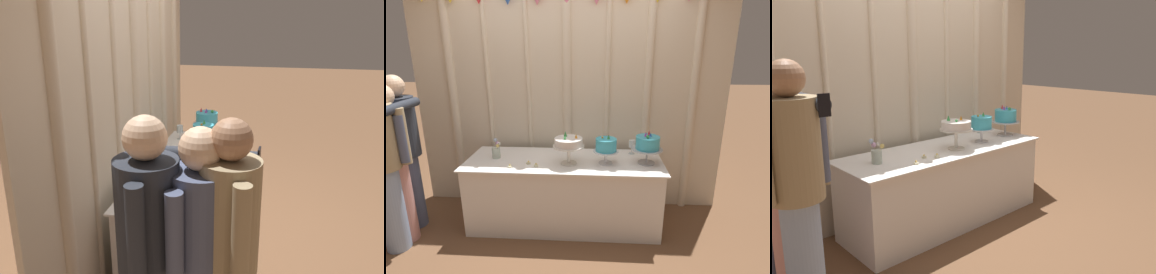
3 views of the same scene
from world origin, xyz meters
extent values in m
plane|color=brown|center=(0.00, 0.00, 0.00)|extent=(24.00, 24.00, 0.00)
cube|color=beige|center=(0.00, 0.57, 1.36)|extent=(3.45, 0.04, 2.73)
cylinder|color=beige|center=(-0.88, 0.55, 1.36)|extent=(0.05, 0.05, 2.73)
cylinder|color=beige|center=(-0.43, 0.55, 1.36)|extent=(0.05, 0.05, 2.73)
cylinder|color=beige|center=(-0.01, 0.55, 1.36)|extent=(0.10, 0.10, 2.73)
cylinder|color=beige|center=(0.43, 0.55, 1.36)|extent=(0.06, 0.06, 2.73)
cylinder|color=beige|center=(0.86, 0.55, 1.36)|extent=(0.09, 0.09, 2.73)
cylinder|color=beige|center=(1.35, 0.55, 1.36)|extent=(0.08, 0.08, 2.73)
cube|color=white|center=(0.00, 0.10, 0.35)|extent=(1.93, 0.67, 0.71)
cube|color=white|center=(0.00, 0.10, 0.71)|extent=(1.98, 0.72, 0.01)
cylinder|color=silver|center=(0.06, 0.00, 0.73)|extent=(0.16, 0.16, 0.01)
cylinder|color=silver|center=(0.06, 0.00, 0.82)|extent=(0.03, 0.03, 0.17)
cylinder|color=silver|center=(0.06, 0.00, 0.91)|extent=(0.30, 0.30, 0.01)
cylinder|color=white|center=(0.06, 0.00, 0.95)|extent=(0.27, 0.27, 0.07)
cone|color=orange|center=(0.13, 0.01, 1.00)|extent=(0.03, 0.03, 0.04)
cone|color=green|center=(0.02, 0.06, 1.01)|extent=(0.03, 0.03, 0.05)
sphere|color=green|center=(0.03, -0.04, 1.00)|extent=(0.02, 0.02, 0.02)
cylinder|color=silver|center=(0.42, 0.03, 0.73)|extent=(0.14, 0.14, 0.01)
cylinder|color=silver|center=(0.42, 0.03, 0.79)|extent=(0.03, 0.03, 0.11)
cylinder|color=silver|center=(0.42, 0.03, 0.85)|extent=(0.25, 0.25, 0.01)
cylinder|color=#3DB2D1|center=(0.42, 0.03, 0.92)|extent=(0.20, 0.20, 0.12)
cone|color=green|center=(0.44, 0.02, 1.00)|extent=(0.03, 0.03, 0.04)
sphere|color=orange|center=(0.38, 0.04, 0.99)|extent=(0.02, 0.02, 0.02)
cylinder|color=#B2B2B7|center=(0.82, 0.06, 0.73)|extent=(0.17, 0.17, 0.01)
cylinder|color=#B2B2B7|center=(0.82, 0.06, 0.80)|extent=(0.02, 0.02, 0.13)
cylinder|color=#B2B2B7|center=(0.82, 0.06, 0.87)|extent=(0.30, 0.30, 0.01)
cylinder|color=#3DB2D1|center=(0.82, 0.06, 0.94)|extent=(0.23, 0.23, 0.12)
cone|color=blue|center=(0.84, 0.07, 1.02)|extent=(0.03, 0.03, 0.04)
cone|color=#DB333D|center=(0.84, 0.12, 1.02)|extent=(0.03, 0.03, 0.04)
cone|color=purple|center=(0.80, 0.06, 1.02)|extent=(0.03, 0.03, 0.04)
sphere|color=green|center=(0.81, 0.00, 1.02)|extent=(0.03, 0.03, 0.03)
cylinder|color=silver|center=(0.70, 0.33, 0.72)|extent=(0.06, 0.06, 0.00)
cylinder|color=silver|center=(0.70, 0.33, 0.76)|extent=(0.01, 0.01, 0.07)
cylinder|color=silver|center=(0.70, 0.33, 0.83)|extent=(0.07, 0.07, 0.08)
cylinder|color=#B2C1B2|center=(-0.71, 0.11, 0.78)|extent=(0.08, 0.08, 0.11)
sphere|color=silver|center=(-0.72, 0.16, 0.90)|extent=(0.04, 0.04, 0.04)
sphere|color=white|center=(-0.68, 0.14, 0.87)|extent=(0.03, 0.03, 0.03)
sphere|color=#E5C666|center=(-0.67, 0.08, 0.87)|extent=(0.04, 0.04, 0.04)
sphere|color=#CC9EC6|center=(-0.70, 0.16, 0.87)|extent=(0.04, 0.04, 0.04)
cylinder|color=beige|center=(-0.50, -0.13, 0.73)|extent=(0.04, 0.04, 0.02)
sphere|color=#F9CC4C|center=(-0.50, -0.13, 0.75)|extent=(0.01, 0.01, 0.01)
cylinder|color=beige|center=(-0.34, -0.03, 0.73)|extent=(0.04, 0.04, 0.01)
sphere|color=#F9CC4C|center=(-0.34, -0.03, 0.75)|extent=(0.01, 0.01, 0.01)
cylinder|color=beige|center=(-0.25, -0.10, 0.73)|extent=(0.04, 0.04, 0.02)
sphere|color=#F9CC4C|center=(-0.25, -0.10, 0.75)|extent=(0.01, 0.01, 0.01)
cylinder|color=#4C5675|center=(-1.58, -0.05, 0.39)|extent=(0.23, 0.23, 0.79)
cylinder|color=#282D38|center=(-1.38, -0.30, 1.33)|extent=(0.08, 0.52, 0.08)
cube|color=black|center=(-1.38, -0.55, 1.33)|extent=(0.06, 0.01, 0.12)
cylinder|color=#D6938E|center=(-1.53, -0.29, 0.42)|extent=(0.30, 0.30, 0.84)
cylinder|color=#4C5675|center=(-1.53, -0.29, 1.08)|extent=(0.41, 0.41, 0.48)
sphere|color=beige|center=(-1.53, -0.29, 1.42)|extent=(0.21, 0.21, 0.21)
cylinder|color=#4C5675|center=(-1.35, -0.38, 1.07)|extent=(0.08, 0.08, 0.42)
cylinder|color=#93ADD6|center=(-1.52, -0.43, 0.40)|extent=(0.27, 0.27, 0.81)
cylinder|color=#9E8966|center=(-1.52, -0.43, 1.09)|extent=(0.38, 0.38, 0.57)
sphere|color=#A37556|center=(-1.52, -0.43, 1.47)|extent=(0.20, 0.20, 0.20)
cylinder|color=#9E8966|center=(-1.35, -0.36, 1.09)|extent=(0.08, 0.08, 0.50)
camera|label=1|loc=(-3.21, -0.59, 2.02)|focal=37.44mm
camera|label=2|loc=(0.33, -2.75, 1.85)|focal=28.24mm
camera|label=3|loc=(-2.20, -2.48, 1.62)|focal=35.27mm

